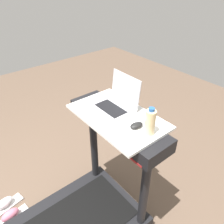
{
  "coord_description": "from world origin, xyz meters",
  "views": [
    {
      "loc": [
        1.04,
        -0.2,
        2.03
      ],
      "look_at": [
        0.0,
        0.65,
        1.14
      ],
      "focal_mm": 35.75,
      "sensor_mm": 36.0,
      "label": 1
    }
  ],
  "objects_px": {
    "water_bottle": "(150,122)",
    "sneaker_left": "(6,203)",
    "laptop": "(117,102)",
    "computer_mouse": "(137,125)",
    "sneaker_right": "(12,215)"
  },
  "relations": [
    {
      "from": "water_bottle",
      "to": "sneaker_left",
      "type": "bearing_deg",
      "value": -137.19
    },
    {
      "from": "water_bottle",
      "to": "sneaker_left",
      "type": "distance_m",
      "value": 1.73
    },
    {
      "from": "laptop",
      "to": "computer_mouse",
      "type": "distance_m",
      "value": 0.29
    },
    {
      "from": "computer_mouse",
      "to": "sneaker_right",
      "type": "relative_size",
      "value": 0.37
    },
    {
      "from": "sneaker_left",
      "to": "sneaker_right",
      "type": "bearing_deg",
      "value": 0.0
    },
    {
      "from": "sneaker_left",
      "to": "computer_mouse",
      "type": "bearing_deg",
      "value": 45.3
    },
    {
      "from": "computer_mouse",
      "to": "sneaker_left",
      "type": "height_order",
      "value": "computer_mouse"
    },
    {
      "from": "water_bottle",
      "to": "sneaker_right",
      "type": "bearing_deg",
      "value": -131.99
    },
    {
      "from": "water_bottle",
      "to": "sneaker_left",
      "type": "relative_size",
      "value": 0.72
    },
    {
      "from": "laptop",
      "to": "water_bottle",
      "type": "bearing_deg",
      "value": -1.65
    },
    {
      "from": "sneaker_right",
      "to": "computer_mouse",
      "type": "bearing_deg",
      "value": 51.14
    },
    {
      "from": "sneaker_left",
      "to": "sneaker_right",
      "type": "height_order",
      "value": "same"
    },
    {
      "from": "laptop",
      "to": "sneaker_left",
      "type": "distance_m",
      "value": 1.55
    },
    {
      "from": "computer_mouse",
      "to": "sneaker_left",
      "type": "bearing_deg",
      "value": -127.06
    },
    {
      "from": "laptop",
      "to": "sneaker_right",
      "type": "xyz_separation_m",
      "value": [
        -0.42,
        -0.93,
        -1.09
      ]
    }
  ]
}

